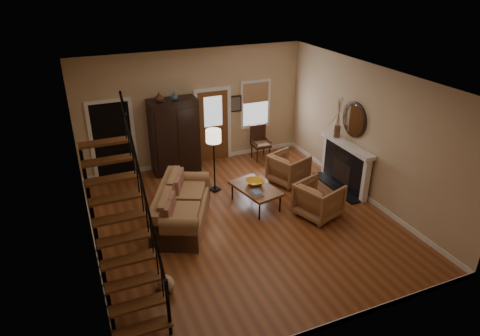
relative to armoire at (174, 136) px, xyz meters
name	(u,v)px	position (x,y,z in m)	size (l,w,h in m)	color
room	(199,136)	(0.29, -1.39, 0.46)	(7.00, 7.33, 3.30)	brown
staircase	(120,214)	(-2.08, -4.45, 0.55)	(0.94, 2.80, 3.20)	brown
fireplace	(346,161)	(3.83, -2.65, -0.31)	(0.33, 1.95, 2.30)	black
armoire	(174,136)	(0.00, 0.00, 0.00)	(1.30, 0.60, 2.10)	black
vase_a	(159,97)	(-0.35, -0.10, 1.17)	(0.24, 0.24, 0.25)	#4C2619
vase_b	(174,96)	(0.05, -0.10, 1.16)	(0.20, 0.20, 0.21)	#334C60
sofa	(182,206)	(-0.58, -2.68, -0.61)	(1.01, 2.34, 0.87)	#956B43
coffee_table	(256,196)	(1.26, -2.63, -0.80)	(0.76, 1.30, 0.50)	brown
bowl	(255,182)	(1.31, -2.48, -0.50)	(0.45, 0.45, 0.11)	gold
books	(257,193)	(1.14, -2.93, -0.52)	(0.24, 0.33, 0.06)	beige
armchair_left	(319,200)	(2.41, -3.61, -0.63)	(0.89, 0.92, 0.84)	brown
armchair_right	(289,168)	(2.58, -1.86, -0.64)	(0.87, 0.89, 0.81)	brown
floor_lamp	(214,161)	(0.61, -1.51, -0.22)	(0.38, 0.38, 1.67)	black
side_chair	(261,143)	(2.55, -0.20, -0.54)	(0.54, 0.54, 1.02)	#341B10
dog	(166,284)	(-1.49, -4.76, -0.88)	(0.27, 0.46, 0.33)	tan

